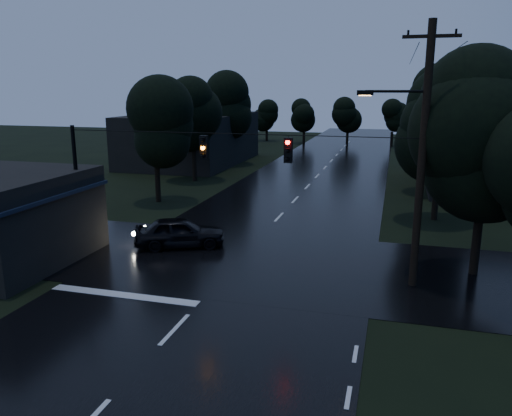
% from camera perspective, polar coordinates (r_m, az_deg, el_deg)
% --- Properties ---
extents(main_road, '(12.00, 120.00, 0.02)m').
position_cam_1_polar(main_road, '(39.78, 5.90, 2.43)').
color(main_road, black).
rests_on(main_road, ground).
extents(cross_street, '(60.00, 9.00, 0.02)m').
position_cam_1_polar(cross_street, '(22.82, -1.90, -5.97)').
color(cross_street, black).
rests_on(cross_street, ground).
extents(building_far_right, '(10.00, 14.00, 4.40)m').
position_cam_1_polar(building_far_right, '(43.50, 25.49, 5.07)').
color(building_far_right, black).
rests_on(building_far_right, ground).
extents(building_far_left, '(10.00, 16.00, 5.00)m').
position_cam_1_polar(building_far_left, '(52.91, -7.36, 7.87)').
color(building_far_left, black).
rests_on(building_far_left, ground).
extents(utility_pole_main, '(3.50, 0.30, 10.00)m').
position_cam_1_polar(utility_pole_main, '(19.67, 18.22, 5.99)').
color(utility_pole_main, black).
rests_on(utility_pole_main, ground).
extents(utility_pole_far, '(2.00, 0.30, 7.50)m').
position_cam_1_polar(utility_pole_far, '(36.74, 18.45, 7.01)').
color(utility_pole_far, black).
rests_on(utility_pole_far, ground).
extents(anchor_pole_left, '(0.18, 0.18, 6.00)m').
position_cam_1_polar(anchor_pole_left, '(24.45, -19.72, 1.86)').
color(anchor_pole_left, black).
rests_on(anchor_pole_left, ground).
extents(span_signals, '(15.00, 0.37, 1.12)m').
position_cam_1_polar(span_signals, '(20.52, -1.37, 6.90)').
color(span_signals, black).
rests_on(span_signals, ground).
extents(tree_corner_near, '(4.48, 4.48, 9.44)m').
position_cam_1_polar(tree_corner_near, '(21.85, 25.02, 8.03)').
color(tree_corner_near, black).
rests_on(tree_corner_near, ground).
extents(tree_left_a, '(3.92, 3.92, 8.26)m').
position_cam_1_polar(tree_left_a, '(34.30, -11.48, 9.30)').
color(tree_left_a, black).
rests_on(tree_left_a, ground).
extents(tree_left_b, '(4.20, 4.20, 8.85)m').
position_cam_1_polar(tree_left_b, '(41.78, -7.22, 10.69)').
color(tree_left_b, black).
rests_on(tree_left_b, ground).
extents(tree_left_c, '(4.48, 4.48, 9.44)m').
position_cam_1_polar(tree_left_c, '(51.32, -3.48, 11.70)').
color(tree_left_c, black).
rests_on(tree_left_c, ground).
extents(tree_right_a, '(4.20, 4.20, 8.85)m').
position_cam_1_polar(tree_right_a, '(30.67, 20.49, 8.96)').
color(tree_right_a, black).
rests_on(tree_right_a, ground).
extents(tree_right_b, '(4.48, 4.48, 9.44)m').
position_cam_1_polar(tree_right_b, '(38.66, 20.52, 10.29)').
color(tree_right_b, black).
rests_on(tree_right_b, ground).
extents(tree_right_c, '(4.76, 4.76, 10.03)m').
position_cam_1_polar(tree_right_c, '(48.66, 20.35, 11.24)').
color(tree_right_c, black).
rests_on(tree_right_c, ground).
extents(car, '(4.71, 3.34, 1.49)m').
position_cam_1_polar(car, '(24.75, -8.68, -2.74)').
color(car, black).
rests_on(car, ground).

